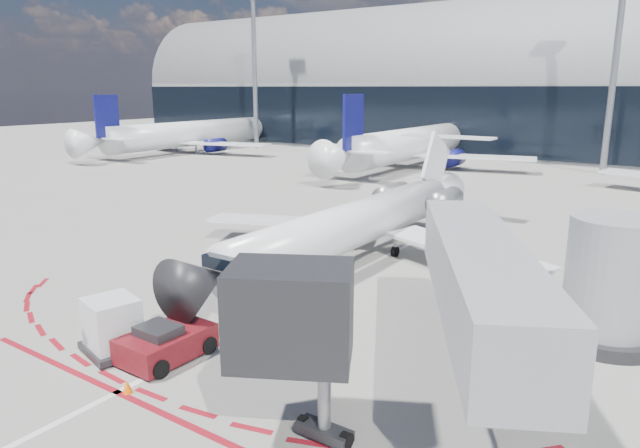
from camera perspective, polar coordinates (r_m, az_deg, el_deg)
The scene contains 14 objects.
ground at distance 27.36m, azimuth 0.17°, elevation -6.49°, with size 260.00×260.00×0.00m, color gray.
apron_centerline at distance 28.94m, azimuth 2.40°, elevation -5.36°, with size 0.25×40.00×0.01m, color silver.
apron_stop_bar at distance 19.77m, azimuth -19.63°, elevation -15.57°, with size 14.00×0.25×0.01m, color maroon.
terminal_building at distance 87.46m, azimuth 25.36°, elevation 11.69°, with size 150.00×24.15×24.00m.
jet_bridge at distance 19.89m, azimuth 19.10°, elevation -5.88°, with size 10.03×15.20×4.90m.
light_mast_west at distance 91.33m, azimuth -6.56°, elevation 15.39°, with size 0.70×0.70×25.00m, color gray.
light_mast_centre at distance 69.99m, azimuth 27.48°, elevation 14.62°, with size 0.70×0.70×25.00m, color gray.
regional_jet at distance 31.73m, azimuth 4.42°, elevation 0.39°, with size 21.11×26.03×6.52m.
pushback_tug at distance 21.25m, azimuth -15.16°, elevation -11.38°, with size 2.21×5.09×1.32m.
uld_container at distance 22.04m, azimuth -20.06°, elevation -9.60°, with size 2.58×2.35×2.06m.
safety_cone_left at distance 29.42m, azimuth -11.94°, elevation -4.79°, with size 0.39×0.39×0.54m, color #F46305.
safety_cone_right at distance 19.54m, azimuth -18.71°, elevation -15.15°, with size 0.31×0.31×0.44m, color #F46305.
bg_airliner_0 at distance 87.30m, azimuth -12.96°, elevation 10.50°, with size 32.70×34.62×10.58m, color white, non-canonical shape.
bg_airliner_1 at distance 70.36m, azimuth 9.48°, elevation 10.14°, with size 33.72×35.70×10.91m, color white, non-canonical shape.
Camera 1 is at (14.42, -21.29, 9.36)m, focal length 32.00 mm.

